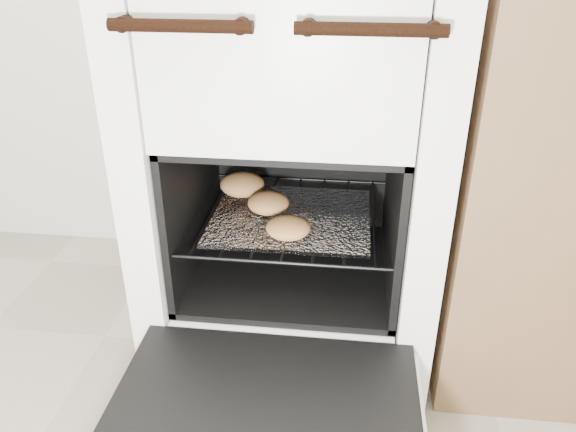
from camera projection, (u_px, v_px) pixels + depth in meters
name	position (u px, v px, depth m)	size (l,w,h in m)	color
stove	(296.00, 167.00, 1.34)	(0.64, 0.71, 0.98)	white
oven_door	(262.00, 422.00, 0.99)	(0.58, 0.45, 0.04)	black
oven_rack	(292.00, 215.00, 1.33)	(0.47, 0.45, 0.01)	black
foil_sheet	(291.00, 217.00, 1.30)	(0.36, 0.32, 0.01)	white
baked_rolls	(261.00, 200.00, 1.32)	(0.27, 0.33, 0.05)	tan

